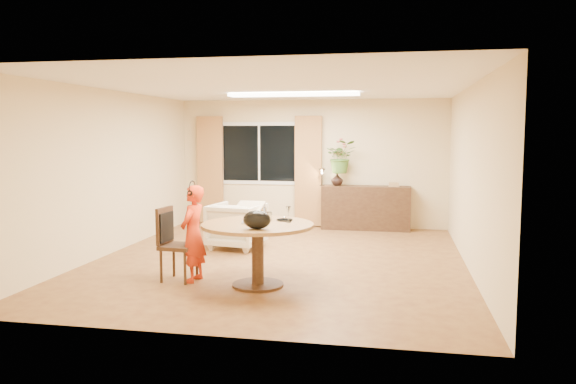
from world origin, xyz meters
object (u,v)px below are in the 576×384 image
(dining_chair, at_px, (179,244))
(armchair, at_px, (237,226))
(dining_table, at_px, (258,237))
(sideboard, at_px, (366,208))
(child, at_px, (193,234))

(dining_chair, height_order, armchair, dining_chair)
(dining_table, bearing_deg, sideboard, 76.08)
(child, xyz_separation_m, armchair, (-0.03, 2.14, -0.25))
(dining_table, height_order, armchair, dining_table)
(armchair, height_order, sideboard, sideboard)
(dining_chair, height_order, sideboard, dining_chair)
(dining_chair, relative_size, armchair, 1.15)
(dining_chair, relative_size, child, 0.77)
(dining_chair, height_order, child, child)
(dining_chair, distance_m, child, 0.24)
(dining_chair, xyz_separation_m, child, (0.20, 0.01, 0.15))
(dining_chair, xyz_separation_m, armchair, (0.16, 2.15, -0.10))
(dining_chair, bearing_deg, armchair, 91.44)
(sideboard, bearing_deg, dining_chair, -116.34)
(dining_table, height_order, sideboard, sideboard)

